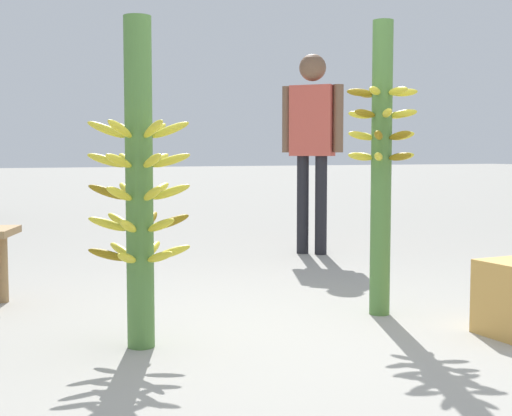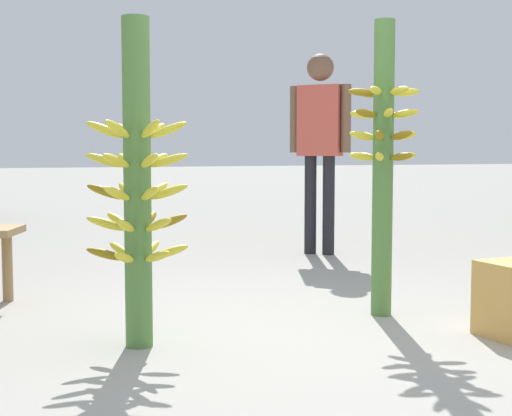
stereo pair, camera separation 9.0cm
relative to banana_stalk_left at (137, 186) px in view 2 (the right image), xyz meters
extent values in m
plane|color=gray|center=(0.74, -0.34, -0.72)|extent=(80.00, 80.00, 0.00)
cylinder|color=#4C7A38|center=(0.00, 0.00, 0.01)|extent=(0.12, 0.12, 1.45)
ellipsoid|color=gold|center=(-0.11, -0.09, 0.25)|extent=(0.16, 0.14, 0.10)
ellipsoid|color=gold|center=(0.02, -0.14, 0.25)|extent=(0.07, 0.18, 0.10)
ellipsoid|color=gold|center=(0.13, -0.05, 0.25)|extent=(0.18, 0.10, 0.10)
ellipsoid|color=gold|center=(0.11, 0.09, 0.25)|extent=(0.16, 0.14, 0.10)
ellipsoid|color=olive|center=(-0.02, 0.14, 0.25)|extent=(0.07, 0.18, 0.10)
ellipsoid|color=gold|center=(-0.13, 0.05, 0.25)|extent=(0.18, 0.10, 0.10)
ellipsoid|color=gold|center=(-0.13, 0.06, 0.11)|extent=(0.18, 0.10, 0.09)
ellipsoid|color=gold|center=(-0.11, -0.08, 0.11)|extent=(0.17, 0.14, 0.09)
ellipsoid|color=gold|center=(0.02, -0.14, 0.11)|extent=(0.06, 0.18, 0.09)
ellipsoid|color=gold|center=(0.13, -0.06, 0.11)|extent=(0.18, 0.10, 0.09)
ellipsoid|color=gold|center=(0.11, 0.08, 0.11)|extent=(0.17, 0.14, 0.09)
ellipsoid|color=gold|center=(-0.02, 0.14, 0.11)|extent=(0.06, 0.18, 0.09)
ellipsoid|color=gold|center=(0.02, -0.14, -0.03)|extent=(0.06, 0.18, 0.09)
ellipsoid|color=gold|center=(0.13, -0.06, -0.03)|extent=(0.18, 0.10, 0.09)
ellipsoid|color=gold|center=(0.11, 0.08, -0.03)|extent=(0.16, 0.14, 0.09)
ellipsoid|color=gold|center=(-0.02, 0.14, -0.03)|extent=(0.06, 0.18, 0.09)
ellipsoid|color=olive|center=(-0.13, 0.06, -0.03)|extent=(0.18, 0.10, 0.09)
ellipsoid|color=gold|center=(-0.11, -0.08, -0.03)|extent=(0.16, 0.14, 0.09)
ellipsoid|color=gold|center=(0.05, -0.13, -0.16)|extent=(0.10, 0.18, 0.09)
ellipsoid|color=olive|center=(0.14, -0.02, -0.16)|extent=(0.18, 0.06, 0.09)
ellipsoid|color=olive|center=(0.08, 0.11, -0.16)|extent=(0.14, 0.16, 0.09)
ellipsoid|color=gold|center=(-0.05, 0.13, -0.16)|extent=(0.10, 0.18, 0.09)
ellipsoid|color=gold|center=(-0.14, 0.02, -0.16)|extent=(0.18, 0.06, 0.09)
ellipsoid|color=gold|center=(-0.08, -0.11, -0.16)|extent=(0.14, 0.16, 0.09)
ellipsoid|color=gold|center=(-0.05, 0.13, -0.30)|extent=(0.10, 0.18, 0.09)
ellipsoid|color=olive|center=(-0.14, 0.02, -0.30)|extent=(0.18, 0.07, 0.09)
ellipsoid|color=gold|center=(-0.09, -0.11, -0.30)|extent=(0.14, 0.16, 0.09)
ellipsoid|color=gold|center=(0.05, -0.13, -0.30)|extent=(0.10, 0.18, 0.09)
ellipsoid|color=gold|center=(0.14, -0.02, -0.30)|extent=(0.18, 0.07, 0.09)
ellipsoid|color=gold|center=(0.09, 0.11, -0.30)|extent=(0.14, 0.16, 0.09)
cylinder|color=#4C7A38|center=(1.34, 0.07, 0.06)|extent=(0.11, 0.11, 1.55)
ellipsoid|color=olive|center=(1.33, 0.18, 0.46)|extent=(0.05, 0.14, 0.05)
ellipsoid|color=olive|center=(1.23, 0.11, 0.46)|extent=(0.14, 0.09, 0.05)
ellipsoid|color=gold|center=(1.24, 0.00, 0.46)|extent=(0.14, 0.11, 0.05)
ellipsoid|color=gold|center=(1.35, -0.05, 0.46)|extent=(0.05, 0.14, 0.05)
ellipsoid|color=gold|center=(1.45, 0.02, 0.46)|extent=(0.14, 0.09, 0.05)
ellipsoid|color=gold|center=(1.43, 0.13, 0.46)|extent=(0.14, 0.11, 0.05)
ellipsoid|color=olive|center=(1.22, 0.05, 0.35)|extent=(0.14, 0.06, 0.06)
ellipsoid|color=gold|center=(1.29, -0.04, 0.35)|extent=(0.09, 0.15, 0.06)
ellipsoid|color=gold|center=(1.41, -0.03, 0.35)|extent=(0.12, 0.14, 0.06)
ellipsoid|color=gold|center=(1.46, 0.08, 0.35)|extent=(0.14, 0.06, 0.06)
ellipsoid|color=gold|center=(1.38, 0.17, 0.35)|extent=(0.09, 0.15, 0.06)
ellipsoid|color=gold|center=(1.27, 0.16, 0.35)|extent=(0.12, 0.14, 0.06)
ellipsoid|color=gold|center=(1.22, 0.09, 0.24)|extent=(0.15, 0.07, 0.06)
ellipsoid|color=olive|center=(1.26, -0.02, 0.24)|extent=(0.13, 0.13, 0.06)
ellipsoid|color=olive|center=(1.37, -0.05, 0.24)|extent=(0.08, 0.15, 0.06)
ellipsoid|color=gold|center=(1.45, 0.04, 0.24)|extent=(0.15, 0.07, 0.06)
ellipsoid|color=gold|center=(1.42, 0.15, 0.24)|extent=(0.13, 0.13, 0.06)
ellipsoid|color=gold|center=(1.30, 0.18, 0.24)|extent=(0.08, 0.15, 0.06)
ellipsoid|color=gold|center=(1.26, -0.02, 0.13)|extent=(0.12, 0.13, 0.06)
ellipsoid|color=olive|center=(1.37, -0.05, 0.13)|extent=(0.08, 0.15, 0.06)
ellipsoid|color=gold|center=(1.45, 0.04, 0.13)|extent=(0.15, 0.07, 0.06)
ellipsoid|color=gold|center=(1.42, 0.15, 0.13)|extent=(0.12, 0.13, 0.06)
ellipsoid|color=gold|center=(1.30, 0.18, 0.13)|extent=(0.08, 0.15, 0.06)
ellipsoid|color=gold|center=(1.22, 0.09, 0.13)|extent=(0.15, 0.07, 0.06)
cylinder|color=black|center=(2.12, 2.26, -0.30)|extent=(0.14, 0.14, 0.84)
cylinder|color=black|center=(2.23, 2.14, -0.30)|extent=(0.14, 0.14, 0.84)
cube|color=#BF4C3F|center=(2.18, 2.20, 0.42)|extent=(0.36, 0.38, 0.59)
cylinder|color=brown|center=(2.03, 2.37, 0.43)|extent=(0.12, 0.12, 0.56)
cylinder|color=brown|center=(2.33, 2.04, 0.43)|extent=(0.12, 0.12, 0.56)
sphere|color=brown|center=(2.18, 2.20, 0.86)|extent=(0.23, 0.23, 0.23)
cylinder|color=#99754C|center=(-0.44, 1.27, -0.51)|extent=(0.06, 0.06, 0.41)
camera|label=1|loc=(-0.91, -3.03, 0.15)|focal=50.00mm
camera|label=2|loc=(-0.83, -3.06, 0.15)|focal=50.00mm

